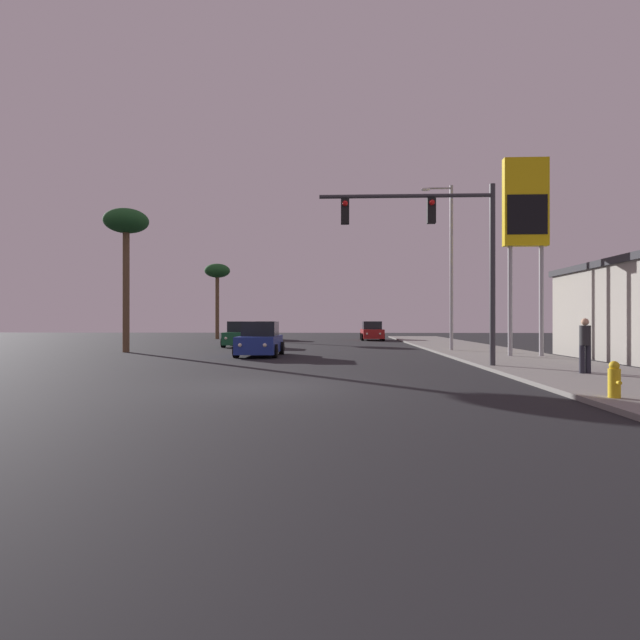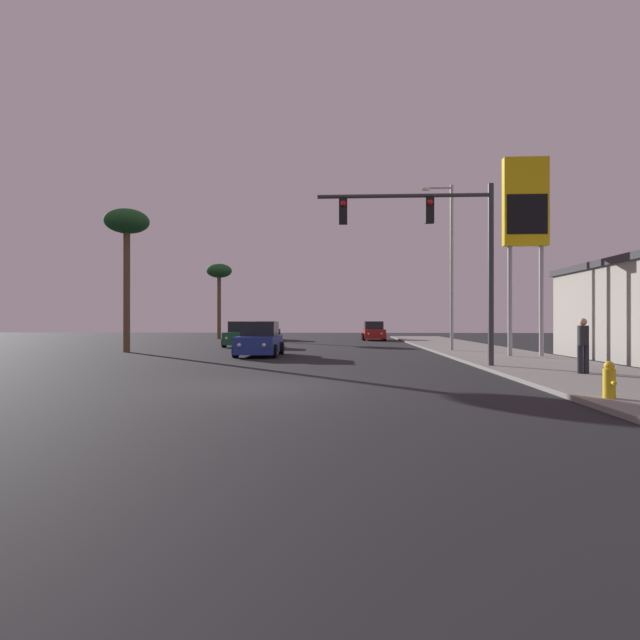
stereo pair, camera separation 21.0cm
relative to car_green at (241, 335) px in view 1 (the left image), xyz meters
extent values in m
plane|color=black|center=(4.67, -20.27, -0.76)|extent=(120.00, 120.00, 0.00)
cube|color=gray|center=(14.17, -10.27, -0.70)|extent=(5.00, 60.00, 0.12)
cube|color=#195933|center=(0.00, -0.04, -0.18)|extent=(1.92, 4.25, 0.80)
cube|color=black|center=(0.00, 0.11, 0.57)|extent=(1.66, 2.04, 0.70)
cylinder|color=black|center=(-0.90, -1.34, -0.44)|extent=(0.24, 0.64, 0.64)
cylinder|color=black|center=(0.90, -1.34, -0.44)|extent=(0.24, 0.64, 0.64)
cylinder|color=black|center=(-0.90, 1.27, -0.44)|extent=(0.24, 0.64, 0.64)
cylinder|color=black|center=(0.90, 1.27, -0.44)|extent=(0.24, 0.64, 0.64)
sphere|color=#F2EACC|center=(-0.56, -2.16, -0.13)|extent=(0.18, 0.18, 0.18)
sphere|color=#F2EACC|center=(0.56, -2.16, -0.13)|extent=(0.18, 0.18, 0.18)
cube|color=maroon|center=(9.42, 11.56, -0.18)|extent=(1.91, 4.25, 0.80)
cube|color=black|center=(9.42, 11.71, 0.57)|extent=(1.65, 2.04, 0.70)
cylinder|color=black|center=(8.52, 10.26, -0.44)|extent=(0.24, 0.64, 0.64)
cylinder|color=black|center=(10.32, 10.26, -0.44)|extent=(0.24, 0.64, 0.64)
cylinder|color=black|center=(8.52, 12.86, -0.44)|extent=(0.24, 0.64, 0.64)
cylinder|color=black|center=(10.32, 12.86, -0.44)|extent=(0.24, 0.64, 0.64)
sphere|color=#F2EACC|center=(8.86, 9.44, -0.13)|extent=(0.18, 0.18, 0.18)
sphere|color=#F2EACC|center=(9.97, 9.44, -0.13)|extent=(0.18, 0.18, 0.18)
cube|color=navy|center=(2.69, -8.88, -0.18)|extent=(1.87, 4.23, 0.80)
cube|color=black|center=(2.69, -8.73, 0.57)|extent=(1.63, 2.03, 0.70)
cylinder|color=black|center=(1.79, -10.18, -0.44)|extent=(0.24, 0.64, 0.64)
cylinder|color=black|center=(3.59, -10.18, -0.44)|extent=(0.24, 0.64, 0.64)
cylinder|color=black|center=(1.79, -7.58, -0.44)|extent=(0.24, 0.64, 0.64)
cylinder|color=black|center=(3.59, -7.58, -0.44)|extent=(0.24, 0.64, 0.64)
sphere|color=#F2EACC|center=(2.13, -11.00, -0.13)|extent=(0.18, 0.18, 0.18)
sphere|color=#F2EACC|center=(3.25, -11.00, -0.13)|extent=(0.18, 0.18, 0.18)
cube|color=black|center=(-0.15, 11.65, -0.18)|extent=(1.88, 4.24, 0.80)
cube|color=black|center=(-0.15, 11.80, 0.57)|extent=(1.64, 2.03, 0.70)
cylinder|color=black|center=(-1.05, 10.35, -0.44)|extent=(0.24, 0.64, 0.64)
cylinder|color=black|center=(0.75, 10.35, -0.44)|extent=(0.24, 0.64, 0.64)
cylinder|color=black|center=(-1.05, 12.96, -0.44)|extent=(0.24, 0.64, 0.64)
cylinder|color=black|center=(0.75, 12.96, -0.44)|extent=(0.24, 0.64, 0.64)
sphere|color=#F2EACC|center=(-0.71, 9.53, -0.13)|extent=(0.18, 0.18, 0.18)
sphere|color=#F2EACC|center=(0.41, 9.53, -0.13)|extent=(0.18, 0.18, 0.18)
cylinder|color=#38383D|center=(12.06, -14.97, 2.61)|extent=(0.20, 0.20, 6.50)
cylinder|color=#38383D|center=(8.96, -14.97, 5.46)|extent=(6.21, 0.14, 0.14)
cube|color=black|center=(9.89, -14.97, 4.91)|extent=(0.30, 0.24, 0.90)
sphere|color=red|center=(9.89, -15.11, 5.18)|extent=(0.20, 0.20, 0.20)
cube|color=black|center=(6.78, -14.97, 4.91)|extent=(0.30, 0.24, 0.90)
sphere|color=red|center=(6.78, -15.11, 5.18)|extent=(0.20, 0.20, 0.20)
cylinder|color=#99999E|center=(12.67, -5.58, 3.86)|extent=(0.18, 0.18, 9.00)
cylinder|color=#99999E|center=(11.97, -5.58, 8.21)|extent=(1.40, 0.10, 0.10)
ellipsoid|color=silver|center=(11.27, -5.58, 8.16)|extent=(0.50, 0.24, 0.20)
cylinder|color=#99999E|center=(14.34, -10.01, 1.86)|extent=(0.20, 0.20, 5.00)
cylinder|color=#99999E|center=(15.74, -10.01, 1.86)|extent=(0.20, 0.20, 5.00)
cube|color=yellow|center=(15.04, -10.01, 6.36)|extent=(2.00, 0.40, 4.00)
cube|color=black|center=(15.04, -10.22, 5.76)|extent=(1.80, 0.03, 1.80)
cylinder|color=gold|center=(12.27, -22.51, -0.34)|extent=(0.24, 0.24, 0.60)
sphere|color=gold|center=(12.27, -22.51, 0.02)|extent=(0.20, 0.20, 0.20)
cylinder|color=gold|center=(12.27, -22.68, -0.31)|extent=(0.08, 0.10, 0.08)
cylinder|color=#23232D|center=(13.95, -17.61, -0.22)|extent=(0.16, 0.16, 0.85)
cylinder|color=#23232D|center=(14.13, -17.61, -0.22)|extent=(0.16, 0.16, 0.85)
cylinder|color=#262628|center=(14.04, -17.61, 0.51)|extent=(0.32, 0.32, 0.60)
sphere|color=tan|center=(14.04, -17.61, 0.92)|extent=(0.22, 0.22, 0.22)
cylinder|color=brown|center=(-5.07, 13.73, 2.24)|extent=(0.36, 0.36, 6.01)
ellipsoid|color=#1E5123|center=(-5.07, 13.73, 5.73)|extent=(2.40, 2.40, 1.32)
cylinder|color=brown|center=(-5.11, -6.27, 2.59)|extent=(0.36, 0.36, 6.71)
ellipsoid|color=#1E5123|center=(-5.11, -6.27, 6.43)|extent=(2.40, 2.40, 1.32)
camera|label=1|loc=(6.62, -33.04, 0.94)|focal=28.00mm
camera|label=2|loc=(6.83, -33.03, 0.94)|focal=28.00mm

